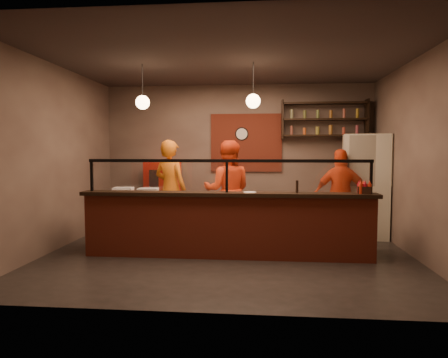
# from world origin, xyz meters

# --- Properties ---
(floor) EXTENTS (6.00, 6.00, 0.00)m
(floor) POSITION_xyz_m (0.00, 0.00, 0.00)
(floor) COLOR black
(floor) RESTS_ON ground
(ceiling) EXTENTS (6.00, 6.00, 0.00)m
(ceiling) POSITION_xyz_m (0.00, 0.00, 3.20)
(ceiling) COLOR #372E2B
(ceiling) RESTS_ON wall_back
(wall_back) EXTENTS (6.00, 0.00, 6.00)m
(wall_back) POSITION_xyz_m (0.00, 2.50, 1.60)
(wall_back) COLOR #736254
(wall_back) RESTS_ON floor
(wall_left) EXTENTS (0.00, 5.00, 5.00)m
(wall_left) POSITION_xyz_m (-3.00, 0.00, 1.60)
(wall_left) COLOR #736254
(wall_left) RESTS_ON floor
(wall_right) EXTENTS (0.00, 5.00, 5.00)m
(wall_right) POSITION_xyz_m (3.00, 0.00, 1.60)
(wall_right) COLOR #736254
(wall_right) RESTS_ON floor
(wall_front) EXTENTS (6.00, 0.00, 6.00)m
(wall_front) POSITION_xyz_m (0.00, -2.50, 1.60)
(wall_front) COLOR #736254
(wall_front) RESTS_ON floor
(brick_patch) EXTENTS (1.60, 0.04, 1.30)m
(brick_patch) POSITION_xyz_m (0.20, 2.47, 1.90)
(brick_patch) COLOR maroon
(brick_patch) RESTS_ON wall_back
(service_counter) EXTENTS (4.60, 0.25, 1.00)m
(service_counter) POSITION_xyz_m (0.00, -0.30, 0.50)
(service_counter) COLOR maroon
(service_counter) RESTS_ON floor
(counter_ledge) EXTENTS (4.70, 0.37, 0.06)m
(counter_ledge) POSITION_xyz_m (0.00, -0.30, 1.03)
(counter_ledge) COLOR black
(counter_ledge) RESTS_ON service_counter
(worktop_cabinet) EXTENTS (4.60, 0.75, 0.85)m
(worktop_cabinet) POSITION_xyz_m (0.00, 0.20, 0.42)
(worktop_cabinet) COLOR gray
(worktop_cabinet) RESTS_ON floor
(worktop) EXTENTS (4.60, 0.75, 0.05)m
(worktop) POSITION_xyz_m (0.00, 0.20, 0.88)
(worktop) COLOR silver
(worktop) RESTS_ON worktop_cabinet
(sneeze_guard) EXTENTS (4.50, 0.05, 0.52)m
(sneeze_guard) POSITION_xyz_m (0.00, -0.30, 1.37)
(sneeze_guard) COLOR white
(sneeze_guard) RESTS_ON counter_ledge
(wall_shelving) EXTENTS (1.84, 0.28, 0.85)m
(wall_shelving) POSITION_xyz_m (1.90, 2.32, 2.40)
(wall_shelving) COLOR black
(wall_shelving) RESTS_ON wall_back
(wall_clock) EXTENTS (0.30, 0.04, 0.30)m
(wall_clock) POSITION_xyz_m (0.10, 2.46, 2.10)
(wall_clock) COLOR black
(wall_clock) RESTS_ON wall_back
(pendant_left) EXTENTS (0.24, 0.24, 0.77)m
(pendant_left) POSITION_xyz_m (-1.50, 0.20, 2.55)
(pendant_left) COLOR black
(pendant_left) RESTS_ON ceiling
(pendant_right) EXTENTS (0.24, 0.24, 0.77)m
(pendant_right) POSITION_xyz_m (0.40, 0.20, 2.55)
(pendant_right) COLOR black
(pendant_right) RESTS_ON ceiling
(cook_left) EXTENTS (0.83, 0.71, 1.93)m
(cook_left) POSITION_xyz_m (-1.25, 1.17, 0.97)
(cook_left) COLOR #C66312
(cook_left) RESTS_ON floor
(cook_mid) EXTENTS (0.96, 0.76, 1.92)m
(cook_mid) POSITION_xyz_m (-0.10, 1.02, 0.96)
(cook_mid) COLOR red
(cook_mid) RESTS_ON floor
(cook_right) EXTENTS (1.03, 0.43, 1.75)m
(cook_right) POSITION_xyz_m (2.05, 1.09, 0.88)
(cook_right) COLOR red
(cook_right) RESTS_ON floor
(fridge) EXTENTS (0.95, 0.91, 2.04)m
(fridge) POSITION_xyz_m (2.60, 1.55, 1.02)
(fridge) COLOR beige
(fridge) RESTS_ON floor
(red_cooler) EXTENTS (0.79, 0.76, 1.47)m
(red_cooler) POSITION_xyz_m (-1.66, 2.15, 0.73)
(red_cooler) COLOR red
(red_cooler) RESTS_ON floor
(pizza_dough) EXTENTS (0.56, 0.56, 0.01)m
(pizza_dough) POSITION_xyz_m (0.81, 0.09, 0.91)
(pizza_dough) COLOR beige
(pizza_dough) RESTS_ON worktop
(prep_tub_a) EXTENTS (0.36, 0.30, 0.17)m
(prep_tub_a) POSITION_xyz_m (-1.42, 0.17, 0.98)
(prep_tub_a) COLOR silver
(prep_tub_a) RESTS_ON worktop
(prep_tub_b) EXTENTS (0.36, 0.30, 0.17)m
(prep_tub_b) POSITION_xyz_m (-1.91, 0.30, 0.98)
(prep_tub_b) COLOR silver
(prep_tub_b) RESTS_ON worktop
(prep_tub_c) EXTENTS (0.32, 0.29, 0.13)m
(prep_tub_c) POSITION_xyz_m (-1.06, -0.05, 0.97)
(prep_tub_c) COLOR silver
(prep_tub_c) RESTS_ON worktop
(rolling_pin) EXTENTS (0.38, 0.18, 0.06)m
(rolling_pin) POSITION_xyz_m (-1.04, 0.24, 0.93)
(rolling_pin) COLOR yellow
(rolling_pin) RESTS_ON worktop
(condiment_caddy) EXTENTS (0.22, 0.19, 0.11)m
(condiment_caddy) POSITION_xyz_m (2.12, -0.29, 1.12)
(condiment_caddy) COLOR black
(condiment_caddy) RESTS_ON counter_ledge
(pepper_mill) EXTENTS (0.04, 0.04, 0.20)m
(pepper_mill) POSITION_xyz_m (1.10, -0.28, 1.16)
(pepper_mill) COLOR black
(pepper_mill) RESTS_ON counter_ledge
(small_plate) EXTENTS (0.26, 0.26, 0.01)m
(small_plate) POSITION_xyz_m (0.37, -0.35, 1.07)
(small_plate) COLOR white
(small_plate) RESTS_ON counter_ledge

